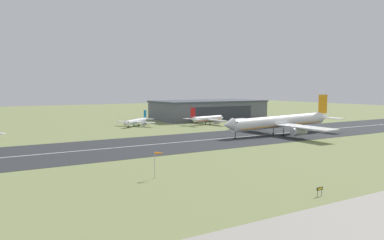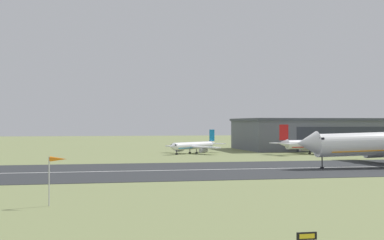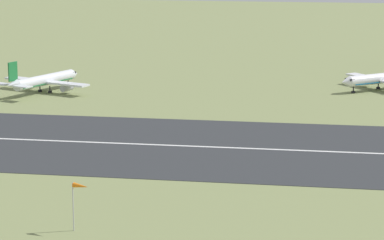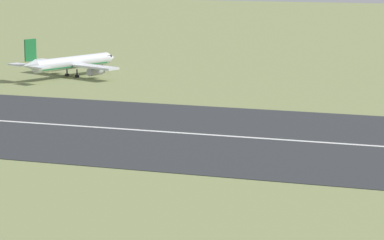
{
  "view_description": "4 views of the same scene",
  "coord_description": "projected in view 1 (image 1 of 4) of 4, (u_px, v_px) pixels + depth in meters",
  "views": [
    {
      "loc": [
        -28.77,
        -12.56,
        19.94
      ],
      "look_at": [
        28.0,
        81.44,
        10.19
      ],
      "focal_mm": 35.0,
      "sensor_mm": 36.0,
      "label": 1
    },
    {
      "loc": [
        9.59,
        -4.3,
        9.72
      ],
      "look_at": [
        29.89,
        94.32,
        10.34
      ],
      "focal_mm": 50.0,
      "sensor_mm": 36.0,
      "label": 2
    },
    {
      "loc": [
        36.06,
        -36.31,
        34.1
      ],
      "look_at": [
        14.8,
        89.42,
        7.48
      ],
      "focal_mm": 85.0,
      "sensor_mm": 36.0,
      "label": 3
    },
    {
      "loc": [
        48.32,
        -4.66,
        23.29
      ],
      "look_at": [
        18.16,
        84.4,
        5.73
      ],
      "focal_mm": 85.0,
      "sensor_mm": 36.0,
      "label": 4
    }
  ],
  "objects": [
    {
      "name": "runway_centreline",
      "position": [
        77.0,
        151.0,
        116.04
      ],
      "size": [
        431.26,
        0.7,
        0.01
      ],
      "primitive_type": "cube",
      "color": "silver",
      "rests_on": "runway_strip"
    },
    {
      "name": "airplane_landing",
      "position": [
        280.0,
        122.0,
        155.74
      ],
      "size": [
        58.65,
        55.15,
        16.46
      ],
      "color": "white",
      "rests_on": "ground_plane"
    },
    {
      "name": "ground_plane",
      "position": [
        146.0,
        191.0,
        71.66
      ],
      "size": [
        719.17,
        719.17,
        0.0
      ],
      "primitive_type": "plane",
      "color": "#7A8451"
    },
    {
      "name": "windsock_pole",
      "position": [
        159.0,
        155.0,
        81.56
      ],
      "size": [
        2.22,
        1.22,
        5.84
      ],
      "color": "#B7B7BC",
      "rests_on": "ground_plane"
    },
    {
      "name": "runway_sign",
      "position": [
        320.0,
        189.0,
        68.33
      ],
      "size": [
        1.57,
        0.13,
        1.67
      ],
      "color": "#4C4C51",
      "rests_on": "ground_plane"
    },
    {
      "name": "runway_strip",
      "position": [
        77.0,
        151.0,
        116.04
      ],
      "size": [
        479.17,
        41.21,
        0.06
      ],
      "primitive_type": "cube",
      "color": "#2B2D30",
      "rests_on": "ground_plane"
    },
    {
      "name": "airplane_parked_east",
      "position": [
        207.0,
        119.0,
        198.65
      ],
      "size": [
        25.76,
        24.54,
        9.35
      ],
      "color": "white",
      "rests_on": "ground_plane"
    },
    {
      "name": "airplane_parked_west",
      "position": [
        136.0,
        121.0,
        189.62
      ],
      "size": [
        21.46,
        20.11,
        7.63
      ],
      "color": "white",
      "rests_on": "ground_plane"
    },
    {
      "name": "hangar_building",
      "position": [
        208.0,
        110.0,
        233.75
      ],
      "size": [
        68.09,
        34.62,
        11.53
      ],
      "color": "slate",
      "rests_on": "ground_plane"
    }
  ]
}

